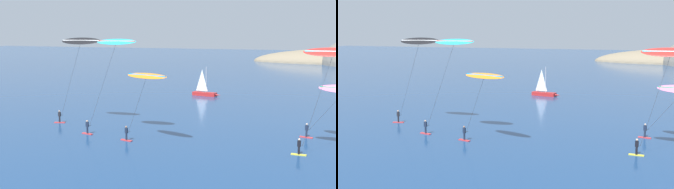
{
  "view_description": "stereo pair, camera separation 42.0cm",
  "coord_description": "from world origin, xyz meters",
  "views": [
    {
      "loc": [
        14.49,
        -20.43,
        12.14
      ],
      "look_at": [
        -4.86,
        24.09,
        5.08
      ],
      "focal_mm": 45.0,
      "sensor_mm": 36.0,
      "label": 1
    },
    {
      "loc": [
        14.87,
        -20.27,
        12.14
      ],
      "look_at": [
        -4.86,
        24.09,
        5.08
      ],
      "focal_mm": 45.0,
      "sensor_mm": 36.0,
      "label": 2
    }
  ],
  "objects": [
    {
      "name": "sailboat_near",
      "position": [
        -11.24,
        57.49,
        0.64
      ],
      "size": [
        5.96,
        2.02,
        5.7
      ],
      "color": "#B22323",
      "rests_on": "ground"
    },
    {
      "name": "kitesurfer_black",
      "position": [
        -18.29,
        25.75,
        10.39
      ],
      "size": [
        7.32,
        1.7,
        11.68
      ],
      "color": "red",
      "rests_on": "ground"
    },
    {
      "name": "kitesurfer_orange",
      "position": [
        -5.72,
        19.79,
        7.05
      ],
      "size": [
        6.69,
        2.74,
        7.97
      ],
      "color": "red",
      "rests_on": "ground"
    },
    {
      "name": "kitesurfer_red",
      "position": [
        12.73,
        22.46,
        9.61
      ],
      "size": [
        6.26,
        1.29,
        10.87
      ],
      "color": "yellow",
      "rests_on": "ground"
    },
    {
      "name": "kitesurfer_cyan",
      "position": [
        -10.64,
        21.74,
        10.38
      ],
      "size": [
        7.43,
        1.8,
        11.6
      ],
      "color": "red",
      "rests_on": "ground"
    }
  ]
}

